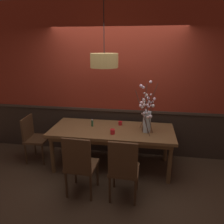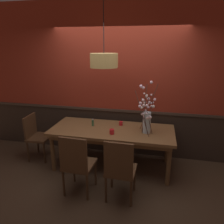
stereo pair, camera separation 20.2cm
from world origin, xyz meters
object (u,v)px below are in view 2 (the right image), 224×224
(chair_near_side_right, at_px, (120,168))
(condiment_bottle, at_px, (93,123))
(chair_head_west_end, at_px, (36,134))
(vase_with_blossoms, at_px, (147,117))
(pendant_lamp, at_px, (104,60))
(chair_near_side_left, at_px, (77,162))
(candle_holder_nearer_edge, at_px, (121,123))
(chair_far_side_left, at_px, (107,124))
(candle_holder_nearer_center, at_px, (112,132))
(chair_far_side_right, at_px, (134,125))
(dining_table, at_px, (112,133))

(chair_near_side_right, height_order, condiment_bottle, chair_near_side_right)
(chair_head_west_end, distance_m, vase_with_blossoms, 2.19)
(pendant_lamp, bearing_deg, vase_with_blossoms, 5.34)
(chair_near_side_left, height_order, chair_head_west_end, chair_near_side_left)
(chair_near_side_right, height_order, candle_holder_nearer_edge, chair_near_side_right)
(condiment_bottle, bearing_deg, vase_with_blossoms, -5.73)
(chair_far_side_left, bearing_deg, candle_holder_nearer_center, -72.72)
(candle_holder_nearer_edge, distance_m, pendant_lamp, 1.22)
(chair_near_side_left, height_order, chair_far_side_left, chair_near_side_left)
(chair_head_west_end, distance_m, condiment_bottle, 1.19)
(chair_far_side_right, height_order, candle_holder_nearer_center, chair_far_side_right)
(chair_far_side_right, bearing_deg, candle_holder_nearer_edge, -105.41)
(chair_far_side_right, distance_m, candle_holder_nearer_center, 1.17)
(chair_far_side_right, xyz_separation_m, vase_with_blossoms, (0.29, -0.91, 0.51))
(candle_holder_nearer_center, bearing_deg, chair_far_side_right, 76.73)
(dining_table, xyz_separation_m, condiment_bottle, (-0.38, 0.07, 0.14))
(dining_table, relative_size, chair_far_side_left, 2.39)
(condiment_bottle, bearing_deg, chair_near_side_right, -54.28)
(chair_far_side_right, height_order, condiment_bottle, chair_far_side_right)
(candle_holder_nearer_edge, height_order, condiment_bottle, condiment_bottle)
(chair_far_side_left, height_order, pendant_lamp, pendant_lamp)
(chair_far_side_left, bearing_deg, candle_holder_nearer_edge, -57.42)
(dining_table, height_order, chair_near_side_left, chair_near_side_left)
(chair_near_side_right, xyz_separation_m, chair_far_side_left, (-0.60, 1.74, -0.02))
(chair_head_west_end, bearing_deg, dining_table, -0.14)
(chair_near_side_right, bearing_deg, chair_near_side_left, 179.59)
(chair_near_side_right, bearing_deg, pendant_lamp, 117.86)
(chair_far_side_right, height_order, candle_holder_nearer_edge, chair_far_side_right)
(condiment_bottle, bearing_deg, chair_near_side_left, -87.20)
(condiment_bottle, bearing_deg, chair_head_west_end, -176.47)
(candle_holder_nearer_center, relative_size, pendant_lamp, 0.07)
(chair_near_side_left, xyz_separation_m, candle_holder_nearer_center, (0.38, 0.65, 0.26))
(chair_far_side_left, bearing_deg, pendant_lamp, -79.23)
(vase_with_blossoms, xyz_separation_m, condiment_bottle, (-0.98, 0.10, -0.21))
(chair_near_side_right, distance_m, chair_near_side_left, 0.64)
(chair_far_side_right, relative_size, candle_holder_nearer_center, 10.53)
(chair_far_side_left, relative_size, condiment_bottle, 6.81)
(dining_table, distance_m, vase_with_blossoms, 0.70)
(chair_head_west_end, bearing_deg, chair_near_side_left, -36.29)
(chair_far_side_left, xyz_separation_m, chair_far_side_right, (0.60, 0.03, -0.00))
(candle_holder_nearer_center, bearing_deg, chair_near_side_right, -68.36)
(condiment_bottle, bearing_deg, pendant_lamp, -31.53)
(chair_far_side_right, bearing_deg, vase_with_blossoms, -72.13)
(chair_far_side_right, relative_size, condiment_bottle, 6.67)
(chair_head_west_end, relative_size, condiment_bottle, 6.64)
(dining_table, distance_m, chair_far_side_right, 0.95)
(chair_near_side_left, distance_m, chair_far_side_left, 1.73)
(chair_far_side_left, height_order, condiment_bottle, chair_far_side_left)
(chair_far_side_right, relative_size, vase_with_blossoms, 1.05)
(chair_head_west_end, xyz_separation_m, condiment_bottle, (1.15, 0.07, 0.31))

